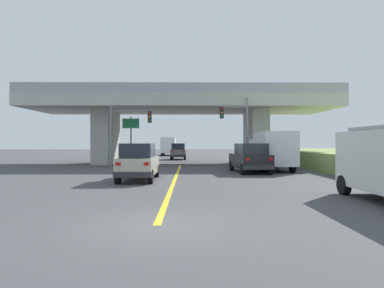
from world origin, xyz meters
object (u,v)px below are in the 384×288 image
at_px(sedan_oncoming, 178,151).
at_px(box_truck, 272,150).
at_px(traffic_signal_farside, 125,127).
at_px(suv_crossing, 250,158).
at_px(traffic_signal_nearside, 238,124).
at_px(highway_sign, 131,130).
at_px(suv_lead, 139,162).
at_px(semi_truck_distant, 169,146).

bearing_deg(sedan_oncoming, box_truck, -66.61).
bearing_deg(traffic_signal_farside, suv_crossing, -27.42).
bearing_deg(suv_crossing, sedan_oncoming, 101.09).
bearing_deg(box_truck, suv_crossing, -134.92).
xyz_separation_m(traffic_signal_nearside, highway_sign, (-9.61, 2.61, -0.38)).
height_order(suv_lead, highway_sign, highway_sign).
xyz_separation_m(sedan_oncoming, traffic_signal_farside, (-3.98, -14.53, 2.40)).
distance_m(highway_sign, semi_truck_distant, 25.40).
bearing_deg(suv_crossing, suv_lead, -149.56).
height_order(traffic_signal_nearside, highway_sign, traffic_signal_nearside).
height_order(traffic_signal_nearside, traffic_signal_farside, traffic_signal_nearside).
relative_size(box_truck, semi_truck_distant, 0.97).
height_order(box_truck, traffic_signal_nearside, traffic_signal_nearside).
bearing_deg(suv_crossing, box_truck, 40.23).
bearing_deg(traffic_signal_nearside, sedan_oncoming, 111.65).
xyz_separation_m(box_truck, traffic_signal_nearside, (-2.01, 3.49, 2.15)).
relative_size(suv_lead, highway_sign, 1.00).
distance_m(box_truck, traffic_signal_nearside, 4.57).
distance_m(suv_lead, box_truck, 11.36).
distance_m(suv_lead, traffic_signal_farside, 10.49).
height_order(box_truck, semi_truck_distant, semi_truck_distant).
xyz_separation_m(box_truck, traffic_signal_farside, (-11.54, 2.95, 1.89)).
xyz_separation_m(suv_lead, highway_sign, (-2.64, 13.04, 2.28)).
xyz_separation_m(suv_lead, semi_truck_distant, (-0.64, 38.31, 0.56)).
distance_m(suv_lead, suv_crossing, 8.55).
bearing_deg(suv_lead, traffic_signal_farside, 104.55).
distance_m(box_truck, sedan_oncoming, 19.05).
xyz_separation_m(sedan_oncoming, highway_sign, (-4.06, -11.37, 2.28)).
relative_size(sedan_oncoming, highway_sign, 1.01).
distance_m(sedan_oncoming, semi_truck_distant, 14.06).
distance_m(suv_lead, semi_truck_distant, 38.32).
relative_size(suv_lead, traffic_signal_nearside, 0.75).
distance_m(suv_lead, highway_sign, 13.50).
bearing_deg(traffic_signal_nearside, suv_crossing, -89.89).
bearing_deg(suv_lead, suv_crossing, 35.29).
relative_size(suv_crossing, traffic_signal_nearside, 0.80).
height_order(sedan_oncoming, highway_sign, highway_sign).
bearing_deg(traffic_signal_nearside, box_truck, -60.13).
bearing_deg(sedan_oncoming, semi_truck_distant, 98.41).
bearing_deg(suv_crossing, traffic_signal_nearside, 85.26).
height_order(suv_crossing, traffic_signal_farside, traffic_signal_farside).
xyz_separation_m(traffic_signal_farside, semi_truck_distant, (1.93, 28.42, -1.84)).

